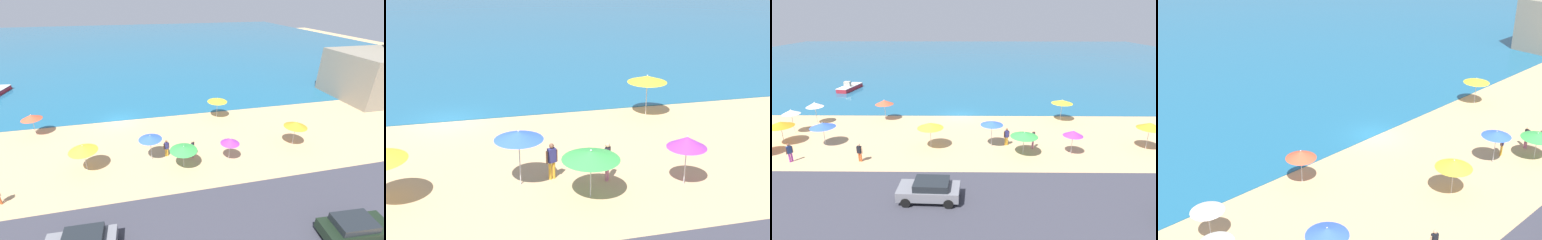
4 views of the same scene
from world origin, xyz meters
The scene contains 12 objects.
ground_plane centered at (0.00, 0.00, 0.00)m, with size 160.00×160.00×0.00m, color tan.
sea centered at (0.00, 55.00, 0.03)m, with size 150.00×110.00×0.05m, color #1E5F84.
beach_umbrella_0 centered at (-2.41, -9.25, 2.19)m, with size 2.41×2.41×2.51m.
beach_umbrella_1 centered at (-8.65, -1.52, 2.15)m, with size 2.08×2.08×2.47m.
beach_umbrella_2 centered at (3.22, -8.86, 2.29)m, with size 2.11×2.11×2.54m.
beach_umbrella_6 centered at (17.37, -9.43, 2.30)m, with size 2.23×2.23×2.64m.
beach_umbrella_7 centered at (10.17, -10.49, 1.97)m, with size 1.73×1.73×2.28m.
beach_umbrella_8 centered at (5.90, -10.67, 1.89)m, with size 2.40×2.40×2.14m.
beach_umbrella_11 centered at (11.84, -1.57, 2.28)m, with size 2.38×2.38×2.55m.
bather_2 centered at (7.00, -9.36, 1.01)m, with size 0.36×0.51×1.80m.
bather_3 centered at (4.65, -8.67, 0.96)m, with size 0.55×0.32×1.71m.
parked_car_2 centered at (14.75, -20.23, 0.84)m, with size 4.40×2.13×1.48m.
Camera 1 is at (2.49, -28.97, 13.77)m, focal length 24.00 mm.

